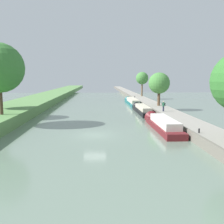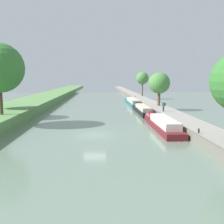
{
  "view_description": "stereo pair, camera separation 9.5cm",
  "coord_description": "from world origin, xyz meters",
  "px_view_note": "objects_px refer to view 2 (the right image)",
  "views": [
    {
      "loc": [
        0.56,
        -27.05,
        6.35
      ],
      "look_at": [
        2.52,
        11.44,
        1.0
      ],
      "focal_mm": 39.52,
      "sensor_mm": 36.0,
      "label": 1
    },
    {
      "loc": [
        0.66,
        -27.06,
        6.35
      ],
      "look_at": [
        2.52,
        11.44,
        1.0
      ],
      "focal_mm": 39.52,
      "sensor_mm": 36.0,
      "label": 2
    }
  ],
  "objects_px": {
    "narrowboat_black": "(142,109)",
    "person_walking": "(163,106)",
    "park_bench": "(164,104)",
    "narrowboat_maroon": "(161,124)",
    "mooring_bollard_near": "(199,131)",
    "narrowboat_teal": "(132,102)",
    "mooring_bollard_far": "(135,97)"
  },
  "relations": [
    {
      "from": "narrowboat_maroon",
      "to": "narrowboat_black",
      "type": "xyz_separation_m",
      "value": [
        -0.04,
        14.4,
        -0.04
      ]
    },
    {
      "from": "park_bench",
      "to": "person_walking",
      "type": "bearing_deg",
      "value": -104.91
    },
    {
      "from": "narrowboat_maroon",
      "to": "narrowboat_teal",
      "type": "distance_m",
      "value": 29.27
    },
    {
      "from": "narrowboat_black",
      "to": "narrowboat_teal",
      "type": "distance_m",
      "value": 14.87
    },
    {
      "from": "mooring_bollard_near",
      "to": "mooring_bollard_far",
      "type": "xyz_separation_m",
      "value": [
        0.0,
        44.36,
        0.0
      ]
    },
    {
      "from": "mooring_bollard_near",
      "to": "mooring_bollard_far",
      "type": "relative_size",
      "value": 1.0
    },
    {
      "from": "park_bench",
      "to": "narrowboat_black",
      "type": "bearing_deg",
      "value": -147.95
    },
    {
      "from": "mooring_bollard_near",
      "to": "mooring_bollard_far",
      "type": "bearing_deg",
      "value": 90.0
    },
    {
      "from": "narrowboat_maroon",
      "to": "mooring_bollard_far",
      "type": "bearing_deg",
      "value": 87.1
    },
    {
      "from": "narrowboat_teal",
      "to": "park_bench",
      "type": "xyz_separation_m",
      "value": [
        4.71,
        -11.85,
        0.73
      ]
    },
    {
      "from": "mooring_bollard_far",
      "to": "narrowboat_teal",
      "type": "bearing_deg",
      "value": -102.84
    },
    {
      "from": "park_bench",
      "to": "narrowboat_teal",
      "type": "bearing_deg",
      "value": 111.69
    },
    {
      "from": "narrowboat_teal",
      "to": "mooring_bollard_far",
      "type": "xyz_separation_m",
      "value": [
        1.81,
        7.96,
        0.61
      ]
    },
    {
      "from": "narrowboat_maroon",
      "to": "narrowboat_black",
      "type": "relative_size",
      "value": 0.98
    },
    {
      "from": "narrowboat_teal",
      "to": "mooring_bollard_near",
      "type": "distance_m",
      "value": 36.46
    },
    {
      "from": "person_walking",
      "to": "mooring_bollard_near",
      "type": "height_order",
      "value": "person_walking"
    },
    {
      "from": "narrowboat_black",
      "to": "park_bench",
      "type": "xyz_separation_m",
      "value": [
        4.83,
        3.02,
        0.74
      ]
    },
    {
      "from": "narrowboat_teal",
      "to": "park_bench",
      "type": "height_order",
      "value": "narrowboat_teal"
    },
    {
      "from": "narrowboat_maroon",
      "to": "mooring_bollard_near",
      "type": "relative_size",
      "value": 28.45
    },
    {
      "from": "person_walking",
      "to": "narrowboat_teal",
      "type": "bearing_deg",
      "value": 96.62
    },
    {
      "from": "narrowboat_maroon",
      "to": "mooring_bollard_near",
      "type": "bearing_deg",
      "value": -75.17
    },
    {
      "from": "narrowboat_teal",
      "to": "park_bench",
      "type": "distance_m",
      "value": 12.77
    },
    {
      "from": "narrowboat_maroon",
      "to": "narrowboat_teal",
      "type": "bearing_deg",
      "value": 89.85
    },
    {
      "from": "park_bench",
      "to": "narrowboat_maroon",
      "type": "bearing_deg",
      "value": -105.36
    },
    {
      "from": "mooring_bollard_far",
      "to": "park_bench",
      "type": "bearing_deg",
      "value": -81.67
    },
    {
      "from": "narrowboat_maroon",
      "to": "person_walking",
      "type": "bearing_deg",
      "value": 74.19
    },
    {
      "from": "narrowboat_black",
      "to": "person_walking",
      "type": "relative_size",
      "value": 7.85
    },
    {
      "from": "person_walking",
      "to": "mooring_bollard_near",
      "type": "xyz_separation_m",
      "value": [
        -0.57,
        -15.84,
        -0.65
      ]
    },
    {
      "from": "person_walking",
      "to": "mooring_bollard_near",
      "type": "bearing_deg",
      "value": -92.08
    },
    {
      "from": "narrowboat_maroon",
      "to": "person_walking",
      "type": "distance_m",
      "value": 9.13
    },
    {
      "from": "narrowboat_teal",
      "to": "mooring_bollard_far",
      "type": "bearing_deg",
      "value": 77.16
    },
    {
      "from": "mooring_bollard_near",
      "to": "park_bench",
      "type": "relative_size",
      "value": 0.3
    }
  ]
}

